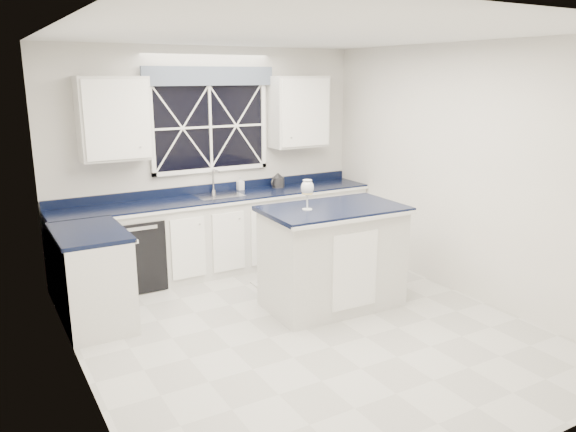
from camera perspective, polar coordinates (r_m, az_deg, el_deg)
ground at (r=5.49m, az=1.74°, el=-11.34°), size 4.50×4.50×0.00m
back_wall at (r=7.04m, az=-7.93°, el=5.74°), size 4.00×0.10×2.70m
base_cabinets at (r=6.69m, az=-8.77°, el=-2.63°), size 3.99×1.60×0.90m
countertop at (r=6.85m, az=-6.85°, el=1.88°), size 3.98×0.64×0.04m
dishwasher at (r=6.63m, az=-15.48°, el=-3.50°), size 0.60×0.58×0.82m
window at (r=6.95m, az=-7.92°, el=9.62°), size 1.65×0.09×1.26m
upper_cabinets at (r=6.83m, az=-7.54°, el=10.14°), size 3.10×0.34×0.90m
faucet at (r=6.99m, az=-7.53°, el=3.60°), size 0.05×0.20×0.30m
island at (r=5.84m, az=4.52°, el=-4.12°), size 1.45×0.91×1.06m
rug at (r=6.58m, az=1.84°, el=-6.82°), size 1.15×0.73×0.02m
kettle at (r=7.30m, az=-1.04°, el=3.61°), size 0.25×0.21×0.19m
wine_glass at (r=5.52m, az=1.98°, el=2.74°), size 0.13×0.13×0.30m
soap_bottle at (r=7.17m, az=-4.86°, el=3.34°), size 0.08×0.08×0.17m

